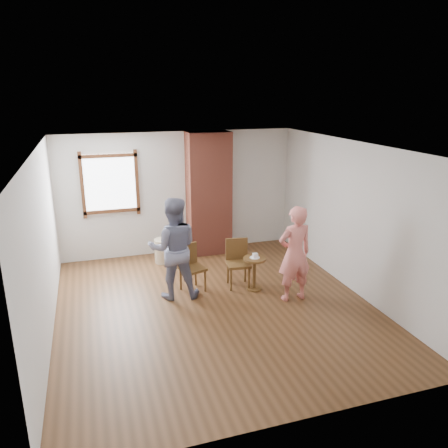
% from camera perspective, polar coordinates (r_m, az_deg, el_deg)
% --- Properties ---
extents(ground, '(5.50, 5.50, 0.00)m').
position_cam_1_polar(ground, '(7.30, -1.15, -10.73)').
color(ground, brown).
rests_on(ground, ground).
extents(room_shell, '(5.04, 5.52, 2.62)m').
position_cam_1_polar(room_shell, '(7.20, -3.03, 4.25)').
color(room_shell, silver).
rests_on(room_shell, ground).
extents(brick_chimney, '(0.90, 0.50, 2.60)m').
position_cam_1_polar(brick_chimney, '(9.27, -2.00, 3.95)').
color(brick_chimney, '#A54D3A').
rests_on(brick_chimney, ground).
extents(stoneware_crock, '(0.46, 0.46, 0.49)m').
position_cam_1_polar(stoneware_crock, '(9.07, -7.86, -3.48)').
color(stoneware_crock, '#C6B08F').
rests_on(stoneware_crock, ground).
extents(dark_pot, '(0.18, 0.18, 0.14)m').
position_cam_1_polar(dark_pot, '(9.00, -5.50, -4.76)').
color(dark_pot, black).
rests_on(dark_pot, ground).
extents(dining_chair_left, '(0.49, 0.49, 0.83)m').
position_cam_1_polar(dining_chair_left, '(7.72, -4.40, -5.35)').
color(dining_chair_left, brown).
rests_on(dining_chair_left, ground).
extents(dining_chair_right, '(0.45, 0.45, 0.86)m').
position_cam_1_polar(dining_chair_right, '(7.88, 1.80, -4.72)').
color(dining_chair_right, brown).
rests_on(dining_chair_right, ground).
extents(side_table, '(0.40, 0.40, 0.60)m').
position_cam_1_polar(side_table, '(7.75, 3.99, -5.77)').
color(side_table, brown).
rests_on(side_table, ground).
extents(cake_plate, '(0.18, 0.18, 0.01)m').
position_cam_1_polar(cake_plate, '(7.67, 4.02, -4.39)').
color(cake_plate, white).
rests_on(cake_plate, side_table).
extents(cake_slice, '(0.08, 0.07, 0.06)m').
position_cam_1_polar(cake_slice, '(7.66, 4.10, -4.14)').
color(cake_slice, white).
rests_on(cake_slice, cake_plate).
extents(man, '(0.95, 0.80, 1.75)m').
position_cam_1_polar(man, '(7.35, -6.61, -3.19)').
color(man, '#131536').
rests_on(man, ground).
extents(person_pink, '(0.62, 0.42, 1.64)m').
position_cam_1_polar(person_pink, '(7.31, 9.21, -3.87)').
color(person_pink, '#F7837B').
rests_on(person_pink, ground).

